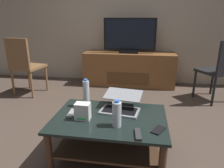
{
  "coord_description": "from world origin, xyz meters",
  "views": [
    {
      "loc": [
        0.38,
        -1.87,
        1.26
      ],
      "look_at": [
        0.04,
        0.28,
        0.54
      ],
      "focal_mm": 33.0,
      "sensor_mm": 36.0,
      "label": 1
    }
  ],
  "objects_px": {
    "television": "(130,36)",
    "soundbar_remote": "(71,113)",
    "laptop": "(121,104)",
    "water_bottle_far": "(86,94)",
    "water_bottle_near": "(117,114)",
    "coffee_table": "(110,129)",
    "cell_phone": "(158,130)",
    "router_box": "(83,111)",
    "tv_remote": "(138,134)",
    "side_chair": "(24,64)",
    "dining_chair": "(221,68)",
    "media_cabinet": "(129,69)"
  },
  "relations": [
    {
      "from": "television",
      "to": "soundbar_remote",
      "type": "relative_size",
      "value": 5.86
    },
    {
      "from": "television",
      "to": "laptop",
      "type": "relative_size",
      "value": 2.3
    },
    {
      "from": "television",
      "to": "water_bottle_far",
      "type": "xyz_separation_m",
      "value": [
        -0.27,
        -1.92,
        -0.39
      ]
    },
    {
      "from": "television",
      "to": "water_bottle_near",
      "type": "relative_size",
      "value": 4.04
    },
    {
      "from": "coffee_table",
      "to": "laptop",
      "type": "height_order",
      "value": "laptop"
    },
    {
      "from": "laptop",
      "to": "cell_phone",
      "type": "relative_size",
      "value": 2.91
    },
    {
      "from": "laptop",
      "to": "router_box",
      "type": "bearing_deg",
      "value": -141.39
    },
    {
      "from": "cell_phone",
      "to": "tv_remote",
      "type": "height_order",
      "value": "tv_remote"
    },
    {
      "from": "coffee_table",
      "to": "water_bottle_far",
      "type": "distance_m",
      "value": 0.42
    },
    {
      "from": "water_bottle_near",
      "to": "water_bottle_far",
      "type": "height_order",
      "value": "water_bottle_far"
    },
    {
      "from": "coffee_table",
      "to": "water_bottle_far",
      "type": "relative_size",
      "value": 3.54
    },
    {
      "from": "coffee_table",
      "to": "water_bottle_near",
      "type": "height_order",
      "value": "water_bottle_near"
    },
    {
      "from": "laptop",
      "to": "water_bottle_far",
      "type": "relative_size",
      "value": 1.42
    },
    {
      "from": "coffee_table",
      "to": "side_chair",
      "type": "distance_m",
      "value": 2.13
    },
    {
      "from": "side_chair",
      "to": "water_bottle_near",
      "type": "relative_size",
      "value": 4.08
    },
    {
      "from": "side_chair",
      "to": "tv_remote",
      "type": "xyz_separation_m",
      "value": [
        1.9,
        -1.61,
        -0.13
      ]
    },
    {
      "from": "tv_remote",
      "to": "water_bottle_near",
      "type": "bearing_deg",
      "value": 140.02
    },
    {
      "from": "tv_remote",
      "to": "router_box",
      "type": "bearing_deg",
      "value": 151.91
    },
    {
      "from": "water_bottle_near",
      "to": "dining_chair",
      "type": "bearing_deg",
      "value": 51.65
    },
    {
      "from": "soundbar_remote",
      "to": "water_bottle_far",
      "type": "bearing_deg",
      "value": 60.17
    },
    {
      "from": "router_box",
      "to": "media_cabinet",
      "type": "bearing_deg",
      "value": 84.05
    },
    {
      "from": "cell_phone",
      "to": "tv_remote",
      "type": "distance_m",
      "value": 0.19
    },
    {
      "from": "cell_phone",
      "to": "water_bottle_far",
      "type": "bearing_deg",
      "value": -178.94
    },
    {
      "from": "router_box",
      "to": "water_bottle_far",
      "type": "bearing_deg",
      "value": 98.93
    },
    {
      "from": "television",
      "to": "side_chair",
      "type": "height_order",
      "value": "television"
    },
    {
      "from": "water_bottle_near",
      "to": "water_bottle_far",
      "type": "relative_size",
      "value": 0.81
    },
    {
      "from": "laptop",
      "to": "soundbar_remote",
      "type": "height_order",
      "value": "laptop"
    },
    {
      "from": "router_box",
      "to": "tv_remote",
      "type": "relative_size",
      "value": 0.94
    },
    {
      "from": "coffee_table",
      "to": "dining_chair",
      "type": "bearing_deg",
      "value": 47.24
    },
    {
      "from": "side_chair",
      "to": "tv_remote",
      "type": "bearing_deg",
      "value": -40.38
    },
    {
      "from": "coffee_table",
      "to": "television",
      "type": "height_order",
      "value": "television"
    },
    {
      "from": "coffee_table",
      "to": "dining_chair",
      "type": "distance_m",
      "value": 2.09
    },
    {
      "from": "coffee_table",
      "to": "dining_chair",
      "type": "height_order",
      "value": "dining_chair"
    },
    {
      "from": "media_cabinet",
      "to": "tv_remote",
      "type": "distance_m",
      "value": 2.43
    },
    {
      "from": "router_box",
      "to": "water_bottle_near",
      "type": "distance_m",
      "value": 0.32
    },
    {
      "from": "dining_chair",
      "to": "tv_remote",
      "type": "bearing_deg",
      "value": -122.53
    },
    {
      "from": "laptop",
      "to": "tv_remote",
      "type": "height_order",
      "value": "laptop"
    },
    {
      "from": "coffee_table",
      "to": "side_chair",
      "type": "height_order",
      "value": "side_chair"
    },
    {
      "from": "television",
      "to": "water_bottle_near",
      "type": "distance_m",
      "value": 2.31
    },
    {
      "from": "laptop",
      "to": "soundbar_remote",
      "type": "distance_m",
      "value": 0.48
    },
    {
      "from": "laptop",
      "to": "cell_phone",
      "type": "distance_m",
      "value": 0.48
    },
    {
      "from": "media_cabinet",
      "to": "television",
      "type": "xyz_separation_m",
      "value": [
        0.0,
        -0.02,
        0.61
      ]
    },
    {
      "from": "laptop",
      "to": "cell_phone",
      "type": "bearing_deg",
      "value": -45.09
    },
    {
      "from": "dining_chair",
      "to": "water_bottle_far",
      "type": "xyz_separation_m",
      "value": [
        -1.67,
        -1.32,
        -0.01
      ]
    },
    {
      "from": "media_cabinet",
      "to": "television",
      "type": "height_order",
      "value": "television"
    },
    {
      "from": "dining_chair",
      "to": "tv_remote",
      "type": "xyz_separation_m",
      "value": [
        -1.14,
        -1.79,
        -0.13
      ]
    },
    {
      "from": "laptop",
      "to": "water_bottle_near",
      "type": "distance_m",
      "value": 0.33
    },
    {
      "from": "router_box",
      "to": "water_bottle_far",
      "type": "distance_m",
      "value": 0.28
    },
    {
      "from": "water_bottle_near",
      "to": "media_cabinet",
      "type": "bearing_deg",
      "value": 92.01
    },
    {
      "from": "side_chair",
      "to": "water_bottle_far",
      "type": "height_order",
      "value": "side_chair"
    }
  ]
}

